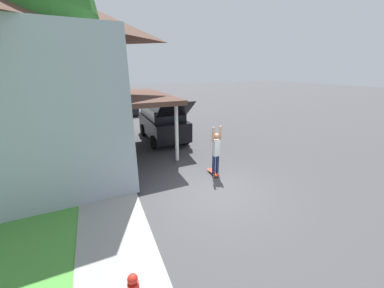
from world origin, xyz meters
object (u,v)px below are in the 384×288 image
suv_parked (162,122)px  skateboard (213,172)px  car_down_street (126,107)px  skateboarder (216,151)px  lawn_tree_near (42,15)px

suv_parked → skateboard: size_ratio=6.73×
car_down_street → skateboarder: bearing=-84.4°
lawn_tree_near → skateboarder: lawn_tree_near is taller
lawn_tree_near → suv_parked: bearing=37.3°
suv_parked → skateboard: 5.52m
skateboard → lawn_tree_near: bearing=160.9°
car_down_street → skateboard: size_ratio=5.41×
skateboard → skateboarder: bearing=-67.2°
car_down_street → skateboarder: skateboarder is taller
skateboard → car_down_street: bearing=95.5°
suv_parked → skateboarder: bearing=-84.3°
suv_parked → car_down_street: 9.36m
suv_parked → lawn_tree_near: bearing=-142.7°
lawn_tree_near → skateboard: bearing=-19.1°
suv_parked → car_down_street: bearing=95.6°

